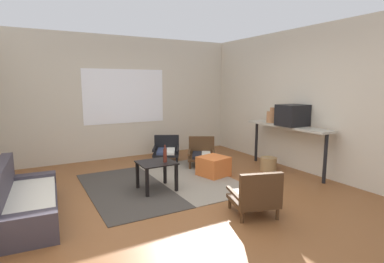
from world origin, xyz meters
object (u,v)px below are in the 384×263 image
object	(u,v)px
coffee_table	(156,168)
wicker_basket	(268,164)
armchair_by_window	(166,149)
console_shelf	(287,130)
glass_bottle	(165,155)
crt_television	(292,115)
couch	(22,203)
armchair_corner	(202,153)
armchair_striped_foreground	(256,196)
clay_vase	(272,117)
ottoman_orange	(213,166)

from	to	relation	value
coffee_table	wicker_basket	world-z (taller)	coffee_table
armchair_by_window	console_shelf	bearing A→B (deg)	-46.86
armchair_by_window	wicker_basket	distance (m)	2.17
console_shelf	glass_bottle	bearing A→B (deg)	176.67
coffee_table	crt_television	size ratio (longest dim) A/B	1.12
glass_bottle	wicker_basket	world-z (taller)	glass_bottle
crt_television	glass_bottle	size ratio (longest dim) A/B	1.83
couch	console_shelf	bearing A→B (deg)	-0.78
armchair_corner	glass_bottle	size ratio (longest dim) A/B	2.87
couch	coffee_table	bearing A→B (deg)	4.65
armchair_striped_foreground	clay_vase	size ratio (longest dim) A/B	2.25
couch	ottoman_orange	size ratio (longest dim) A/B	3.73
coffee_table	ottoman_orange	xyz separation A→B (m)	(1.20, 0.20, -0.18)
armchair_by_window	wicker_basket	size ratio (longest dim) A/B	2.50
wicker_basket	console_shelf	bearing A→B (deg)	-32.29
glass_bottle	wicker_basket	size ratio (longest dim) A/B	0.88
glass_bottle	armchair_by_window	bearing A→B (deg)	65.06
ottoman_orange	clay_vase	bearing A→B (deg)	0.24
console_shelf	wicker_basket	size ratio (longest dim) A/B	5.90
armchair_striped_foreground	crt_television	size ratio (longest dim) A/B	1.37
armchair_striped_foreground	crt_television	bearing A→B (deg)	32.22
ottoman_orange	wicker_basket	xyz separation A→B (m)	(1.12, -0.23, -0.05)
couch	crt_television	distance (m)	4.54
console_shelf	couch	bearing A→B (deg)	179.22
armchair_by_window	glass_bottle	distance (m)	1.87
ottoman_orange	console_shelf	world-z (taller)	console_shelf
armchair_corner	glass_bottle	distance (m)	1.65
glass_bottle	coffee_table	bearing A→B (deg)	150.53
clay_vase	coffee_table	bearing A→B (deg)	-175.51
couch	coffee_table	xyz separation A→B (m)	(1.86, 0.15, 0.14)
couch	wicker_basket	world-z (taller)	couch
armchair_striped_foreground	console_shelf	xyz separation A→B (m)	(1.88, 1.29, 0.52)
couch	armchair_by_window	xyz separation A→B (m)	(2.75, 1.75, 0.04)
armchair_by_window	crt_television	size ratio (longest dim) A/B	1.56
wicker_basket	glass_bottle	bearing A→B (deg)	-179.15
console_shelf	clay_vase	distance (m)	0.47
armchair_striped_foreground	console_shelf	size ratio (longest dim) A/B	0.37
armchair_striped_foreground	armchair_corner	xyz separation A→B (m)	(0.67, 2.44, -0.01)
coffee_table	glass_bottle	distance (m)	0.25
crt_television	coffee_table	bearing A→B (deg)	173.04
ottoman_orange	console_shelf	distance (m)	1.58
armchair_by_window	armchair_corner	bearing A→B (deg)	-53.13
console_shelf	clay_vase	xyz separation A→B (m)	(-0.00, 0.42, 0.22)
clay_vase	crt_television	bearing A→B (deg)	-90.35
crt_television	clay_vase	distance (m)	0.53
armchair_striped_foreground	armchair_by_window	bearing A→B (deg)	86.71
armchair_striped_foreground	ottoman_orange	world-z (taller)	armchair_striped_foreground
armchair_by_window	glass_bottle	xyz separation A→B (m)	(-0.78, -1.67, 0.32)
coffee_table	wicker_basket	distance (m)	2.33
armchair_by_window	console_shelf	size ratio (longest dim) A/B	0.42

